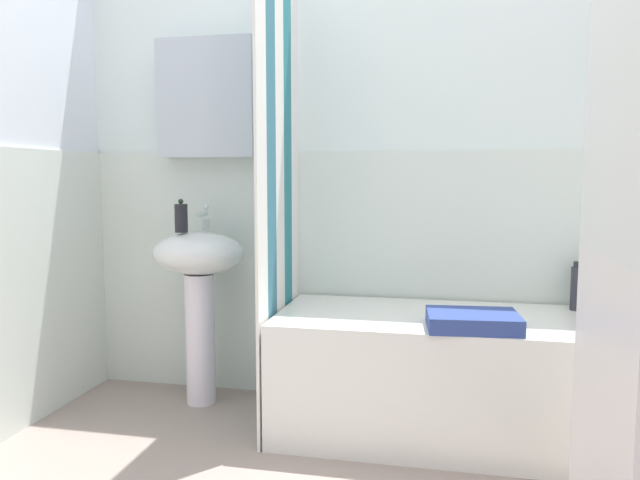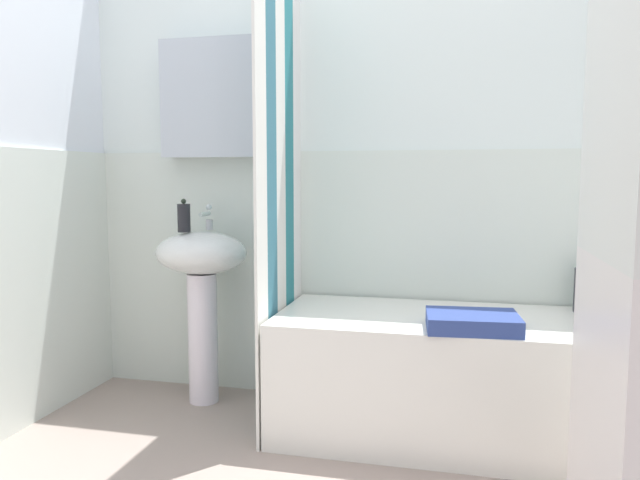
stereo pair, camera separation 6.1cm
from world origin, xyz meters
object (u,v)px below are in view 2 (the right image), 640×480
Objects in this scene: body_wash_bottle at (600,285)px; lotion_bottle at (626,286)px; soap_dispenser at (184,218)px; shampoo_bottle at (581,289)px; sink at (202,278)px; towel_folded at (472,322)px; bathtub at (474,379)px.

lotion_bottle is at bearing -6.09° from body_wash_bottle.
soap_dispenser reaches higher than shampoo_bottle.
soap_dispenser is at bearing -151.06° from sink.
lotion_bottle reaches higher than towel_folded.
bathtub is at bearing -152.53° from body_wash_bottle.
sink is at bearing 174.07° from bathtub.
lotion_bottle is at bearing 35.50° from towel_folded.
bathtub is at bearing -152.71° from shampoo_bottle.
bathtub is 0.69m from body_wash_bottle.
towel_folded is at bearing -139.05° from body_wash_bottle.
sink is 5.29× the size of soap_dispenser.
lotion_bottle reaches higher than body_wash_bottle.
shampoo_bottle reaches higher than bathtub.
bathtub is at bearing -5.93° from sink.
towel_folded is at bearing -95.24° from bathtub.
shampoo_bottle is (1.69, 0.09, 0.00)m from sink.
soap_dispenser reaches higher than body_wash_bottle.
lotion_bottle is at bearing 3.87° from sink.
lotion_bottle reaches higher than bathtub.
soap_dispenser reaches higher than lotion_bottle.
sink reaches higher than bathtub.
shampoo_bottle reaches higher than towel_folded.
sink is at bearing -175.56° from body_wash_bottle.
shampoo_bottle is (0.43, 0.22, 0.35)m from bathtub.
bathtub is 0.35m from towel_folded.
lotion_bottle is 1.12× the size of shampoo_bottle.
shampoo_bottle is at bearing 27.29° from bathtub.
soap_dispenser is 1.47m from bathtub.
towel_folded is (-0.02, -0.20, 0.28)m from bathtub.
body_wash_bottle reaches higher than shampoo_bottle.
body_wash_bottle is 1.08× the size of shampoo_bottle.
soap_dispenser reaches higher than bathtub.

